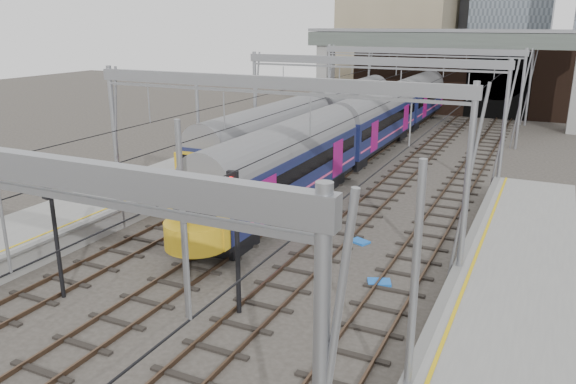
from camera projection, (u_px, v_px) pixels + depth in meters
The scene contains 11 objects.
ground at pixel (152, 345), 17.98m from camera, with size 160.00×160.00×0.00m, color #38332D.
tracks at pixel (326, 209), 30.93m from camera, with size 14.40×80.00×0.22m.
overhead_line at pixel (367, 79), 34.63m from camera, with size 16.80×80.00×8.00m.
retaining_wall at pixel (465, 75), 61.00m from camera, with size 28.00×2.75×9.00m.
overbridge at pixel (443, 50), 55.60m from camera, with size 28.00×3.00×9.25m.
train_main at pixel (401, 107), 51.15m from camera, with size 2.84×65.60×4.87m.
train_second at pixel (315, 122), 43.54m from camera, with size 2.80×32.38×4.82m.
signal_near_left at pixel (53, 222), 20.20m from camera, with size 0.37×0.47×4.81m.
signal_near_centre at pixel (236, 226), 19.02m from camera, with size 0.39×0.48×5.27m.
equip_cover_b at pixel (360, 242), 26.33m from camera, with size 0.84×0.60×0.10m, color blue.
equip_cover_c at pixel (379, 282), 22.22m from camera, with size 0.90×0.64×0.11m, color blue.
Camera 1 is at (10.72, -12.36, 9.95)m, focal length 35.00 mm.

